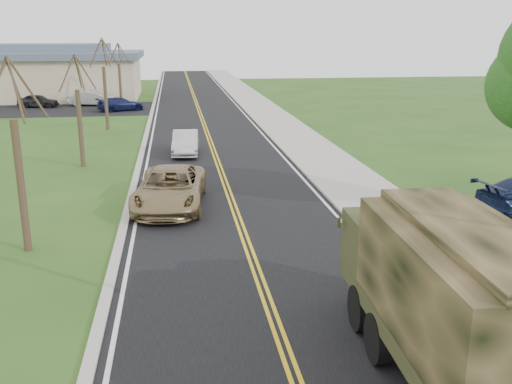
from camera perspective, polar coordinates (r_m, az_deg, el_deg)
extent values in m
cube|color=black|center=(48.46, -5.53, 7.58)|extent=(8.00, 120.00, 0.01)
cube|color=#9E998E|center=(48.81, -0.61, 7.77)|extent=(0.30, 120.00, 0.12)
cube|color=#9E998E|center=(49.07, 1.43, 7.80)|extent=(3.20, 120.00, 0.10)
cube|color=#9E998E|center=(48.44, -10.48, 7.44)|extent=(0.30, 120.00, 0.10)
cylinder|color=#38281C|center=(19.13, -22.43, 0.49)|extent=(0.24, 0.24, 4.20)
cylinder|color=#38281C|center=(18.65, -21.87, 9.66)|extent=(1.01, 0.33, 1.90)
cylinder|color=#38281C|center=(19.23, -22.81, 9.48)|extent=(0.13, 1.29, 1.74)
cylinder|color=#38281C|center=(18.17, -22.90, 9.43)|extent=(0.58, 0.90, 1.90)
cylinder|color=#38281C|center=(30.69, -17.15, 6.06)|extent=(0.24, 0.24, 3.96)
cylinder|color=#38281C|center=(30.43, -16.71, 11.44)|extent=(0.96, 0.32, 1.79)
cylinder|color=#38281C|center=(30.96, -17.35, 11.31)|extent=(0.12, 1.22, 1.65)
cylinder|color=#38281C|center=(30.62, -18.36, 11.33)|extent=(0.93, 0.41, 1.79)
cylinder|color=#38281C|center=(30.00, -18.41, 11.11)|extent=(0.75, 0.99, 1.67)
cylinder|color=#38281C|center=(29.96, -17.22, 11.34)|extent=(0.55, 0.85, 1.80)
cylinder|color=#38281C|center=(42.45, -14.79, 9.03)|extent=(0.24, 0.24, 4.44)
cylinder|color=#38281C|center=(42.32, -14.38, 13.39)|extent=(1.07, 0.35, 2.00)
cylinder|color=#38281C|center=(42.88, -14.94, 13.26)|extent=(0.13, 1.36, 1.84)
cylinder|color=#38281C|center=(42.48, -15.74, 13.30)|extent=(1.03, 0.46, 2.00)
cylinder|color=#38281C|center=(41.78, -15.74, 13.16)|extent=(0.83, 1.10, 1.87)
cylinder|color=#38281C|center=(41.77, -14.77, 13.34)|extent=(0.61, 0.95, 2.01)
cylinder|color=#38281C|center=(54.36, -13.41, 10.26)|extent=(0.24, 0.24, 4.08)
cylinder|color=#38281C|center=(54.27, -13.10, 13.38)|extent=(0.99, 0.33, 1.84)
cylinder|color=#38281C|center=(54.78, -13.52, 13.30)|extent=(0.13, 1.25, 1.69)
cylinder|color=#38281C|center=(54.40, -14.07, 13.33)|extent=(0.95, 0.42, 1.85)
cylinder|color=#38281C|center=(53.76, -14.06, 13.23)|extent=(0.77, 1.02, 1.72)
cylinder|color=#38281C|center=(53.76, -13.36, 13.35)|extent=(0.57, 0.88, 1.85)
cube|color=tan|center=(65.58, -20.65, 10.59)|extent=(20.00, 12.00, 4.20)
cube|color=#475466|center=(65.45, -20.85, 12.68)|extent=(21.00, 13.00, 0.70)
cube|color=#475466|center=(65.43, -20.91, 13.29)|extent=(14.00, 8.00, 0.90)
cube|color=black|center=(54.91, -16.42, 7.96)|extent=(18.00, 10.00, 0.02)
cylinder|color=black|center=(12.57, 12.19, -14.13)|extent=(0.38, 1.09, 1.08)
cylinder|color=black|center=(13.32, 20.87, -13.07)|extent=(0.38, 1.09, 1.08)
cylinder|color=black|center=(13.72, 10.42, -11.36)|extent=(0.38, 1.09, 1.08)
cylinder|color=black|center=(14.41, 18.44, -10.58)|extent=(0.38, 1.09, 1.08)
cube|color=#35371E|center=(12.21, 17.90, -12.90)|extent=(2.62, 6.94, 0.34)
cube|color=#35371E|center=(13.97, 14.14, -5.15)|extent=(2.42, 1.95, 1.37)
cube|color=black|center=(14.69, 13.04, -3.24)|extent=(2.16, 0.16, 0.69)
cube|color=#35371E|center=(11.44, 19.69, -13.72)|extent=(2.65, 5.28, 0.15)
cube|color=black|center=(10.98, 20.19, -9.01)|extent=(2.65, 5.28, 1.96)
cube|color=black|center=(10.62, 20.70, -3.94)|extent=(1.77, 5.25, 0.24)
imported|color=#8E7850|center=(22.80, -8.58, 0.36)|extent=(3.18, 5.86, 1.56)
imported|color=silver|center=(32.88, -7.06, 4.90)|extent=(1.63, 4.12, 1.33)
imported|color=black|center=(57.51, -20.97, 8.51)|extent=(3.81, 1.93, 1.24)
imported|color=#B3B2B7|center=(57.30, -16.04, 9.01)|extent=(4.54, 1.97, 1.45)
imported|color=#10153B|center=(52.86, -13.38, 8.54)|extent=(4.44, 3.22, 1.19)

